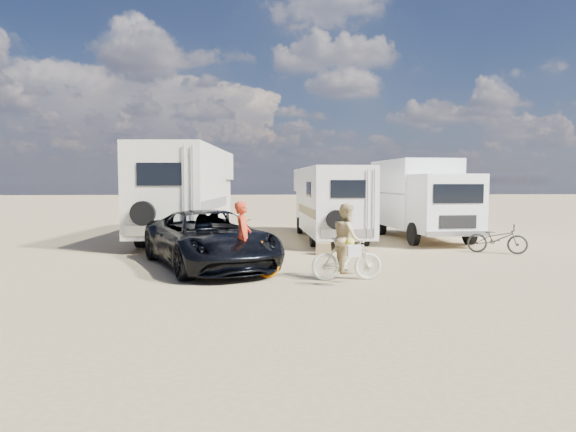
{
  "coord_description": "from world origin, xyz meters",
  "views": [
    {
      "loc": [
        -2.46,
        -12.4,
        2.29
      ],
      "look_at": [
        -1.63,
        1.73,
        1.3
      ],
      "focal_mm": 31.56,
      "sensor_mm": 36.0,
      "label": 1
    }
  ],
  "objects": [
    {
      "name": "ground",
      "position": [
        0.0,
        0.0,
        0.0
      ],
      "size": [
        140.0,
        140.0,
        0.0
      ],
      "primitive_type": "plane",
      "color": "tan",
      "rests_on": "ground"
    },
    {
      "name": "rv_left",
      "position": [
        -5.19,
        7.54,
        1.77
      ],
      "size": [
        3.06,
        8.76,
        3.54
      ],
      "primitive_type": null,
      "rotation": [
        0.0,
        0.0,
        -0.07
      ],
      "color": "beige",
      "rests_on": "ground"
    },
    {
      "name": "bike_man",
      "position": [
        -2.82,
        -0.57,
        0.45
      ],
      "size": [
        1.74,
        0.68,
        0.9
      ],
      "primitive_type": "imported",
      "rotation": [
        0.0,
        0.0,
        1.52
      ],
      "color": "#E56800",
      "rests_on": "ground"
    },
    {
      "name": "box_truck",
      "position": [
        3.92,
        6.93,
        1.56
      ],
      "size": [
        2.73,
        6.24,
        3.12
      ],
      "primitive_type": null,
      "rotation": [
        0.0,
        0.0,
        0.07
      ],
      "color": "white",
      "rests_on": "ground"
    },
    {
      "name": "dark_suv",
      "position": [
        -3.77,
        1.0,
        0.75
      ],
      "size": [
        4.42,
        5.95,
        1.5
      ],
      "primitive_type": "imported",
      "rotation": [
        0.0,
        0.0,
        0.4
      ],
      "color": "black",
      "rests_on": "ground"
    },
    {
      "name": "rider_woman",
      "position": [
        -0.43,
        -0.97,
        0.8
      ],
      "size": [
        0.61,
        0.78,
        1.6
      ],
      "primitive_type": "imported",
      "rotation": [
        0.0,
        0.0,
        1.58
      ],
      "color": "tan",
      "rests_on": "ground"
    },
    {
      "name": "bike_woman",
      "position": [
        -0.43,
        -0.97,
        0.49
      ],
      "size": [
        1.63,
        0.47,
        0.98
      ],
      "primitive_type": "imported",
      "rotation": [
        0.0,
        0.0,
        1.58
      ],
      "color": "beige",
      "rests_on": "ground"
    },
    {
      "name": "rv_main",
      "position": [
        0.3,
        7.2,
        1.39
      ],
      "size": [
        2.22,
        7.44,
        2.79
      ],
      "primitive_type": null,
      "rotation": [
        0.0,
        0.0,
        0.02
      ],
      "color": "white",
      "rests_on": "ground"
    },
    {
      "name": "rider_man",
      "position": [
        -2.82,
        -0.57,
        0.81
      ],
      "size": [
        0.42,
        0.61,
        1.63
      ],
      "primitive_type": "imported",
      "rotation": [
        0.0,
        0.0,
        1.52
      ],
      "color": "red",
      "rests_on": "ground"
    },
    {
      "name": "cooler",
      "position": [
        -2.59,
        3.1,
        0.24
      ],
      "size": [
        0.63,
        0.49,
        0.48
      ],
      "primitive_type": "cube",
      "rotation": [
        0.0,
        0.0,
        -0.09
      ],
      "color": "#235486",
      "rests_on": "ground"
    },
    {
      "name": "bike_parked",
      "position": [
        5.06,
        3.02,
        0.47
      ],
      "size": [
        1.88,
        1.31,
        0.94
      ],
      "primitive_type": "imported",
      "rotation": [
        0.0,
        0.0,
        1.14
      ],
      "color": "#272A28",
      "rests_on": "ground"
    },
    {
      "name": "crate",
      "position": [
        -0.45,
        3.09,
        0.18
      ],
      "size": [
        0.51,
        0.51,
        0.37
      ],
      "primitive_type": "cube",
      "rotation": [
        0.0,
        0.0,
        -0.12
      ],
      "color": "olive",
      "rests_on": "ground"
    }
  ]
}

